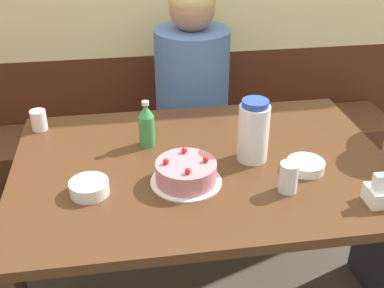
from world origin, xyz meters
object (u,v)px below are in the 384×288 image
birthday_cake (186,173)px  person_pale_blue_shirt (192,112)px  glass_tumbler_short (288,177)px  soju_bottle (146,125)px  bench_seat (176,166)px  glass_water_tall (39,120)px  water_pitcher (253,131)px  bowl_soup_white (89,188)px  bowl_rice_small (306,166)px

birthday_cake → person_pale_blue_shirt: (0.15, 0.83, -0.18)m
glass_tumbler_short → person_pale_blue_shirt: person_pale_blue_shirt is taller
soju_bottle → person_pale_blue_shirt: bearing=65.3°
bench_seat → soju_bottle: size_ratio=13.42×
bench_seat → soju_bottle: soju_bottle is taller
person_pale_blue_shirt → glass_water_tall: bearing=-61.4°
soju_bottle → glass_tumbler_short: 0.56m
water_pitcher → soju_bottle: bearing=157.1°
glass_water_tall → glass_tumbler_short: 1.01m
bench_seat → birthday_cake: 1.10m
bowl_soup_white → glass_tumbler_short: 0.63m
water_pitcher → person_pale_blue_shirt: (-0.11, 0.71, -0.26)m
bowl_soup_white → bowl_rice_small: size_ratio=0.97×
bench_seat → soju_bottle: (-0.18, -0.67, 0.61)m
glass_water_tall → person_pale_blue_shirt: bearing=28.6°
bowl_rice_small → bench_seat: bearing=110.2°
bowl_rice_small → person_pale_blue_shirt: person_pale_blue_shirt is taller
glass_water_tall → birthday_cake: bearing=-41.5°
soju_bottle → bowl_soup_white: 0.36m
soju_bottle → person_pale_blue_shirt: (0.26, 0.56, -0.23)m
bowl_soup_white → bowl_rice_small: bearing=2.2°
glass_tumbler_short → bowl_soup_white: bearing=172.6°
glass_tumbler_short → birthday_cake: bearing=162.7°
bowl_soup_white → person_pale_blue_shirt: (0.46, 0.84, -0.17)m
birthday_cake → glass_water_tall: (-0.52, 0.46, 0.00)m
soju_bottle → glass_tumbler_short: soju_bottle is taller
bench_seat → glass_tumbler_short: glass_tumbler_short is taller
bench_seat → person_pale_blue_shirt: (0.07, -0.11, 0.38)m
soju_bottle → glass_water_tall: (-0.41, 0.19, -0.04)m
birthday_cake → glass_water_tall: 0.70m
bench_seat → bowl_soup_white: bowl_soup_white is taller
birthday_cake → bowl_rice_small: bearing=1.6°
water_pitcher → bowl_soup_white: water_pitcher is taller
bowl_soup_white → glass_tumbler_short: size_ratio=1.25×
birthday_cake → glass_water_tall: bearing=138.5°
bowl_soup_white → person_pale_blue_shirt: 0.98m
bench_seat → bowl_rice_small: (0.34, -0.93, 0.55)m
bowl_soup_white → glass_water_tall: (-0.21, 0.48, 0.02)m
bench_seat → water_pitcher: 1.06m
bowl_rice_small → glass_tumbler_short: bearing=-132.9°
bench_seat → person_pale_blue_shirt: 0.41m
birthday_cake → glass_tumbler_short: 0.33m
bowl_soup_white → glass_tumbler_short: bearing=-7.4°
bench_seat → glass_water_tall: bearing=-141.1°
glass_tumbler_short → soju_bottle: bearing=139.0°
bench_seat → glass_tumbler_short: bearing=-77.0°
bench_seat → water_pitcher: water_pitcher is taller
birthday_cake → water_pitcher: bearing=24.8°
water_pitcher → glass_tumbler_short: size_ratio=2.26×
bench_seat → soju_bottle: 0.93m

